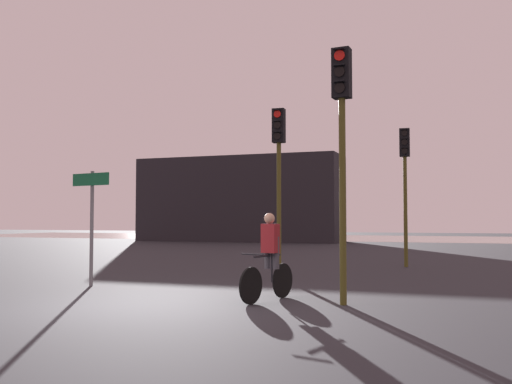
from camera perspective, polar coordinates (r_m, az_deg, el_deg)
ground_plane at (r=10.25m, az=-12.42°, el=-11.12°), size 120.00×120.00×0.00m
water_strip at (r=47.38m, az=13.28°, el=-4.53°), size 80.00×16.00×0.01m
distant_building at (r=39.83m, az=-1.65°, el=-0.76°), size 14.24×4.00×5.82m
traffic_light_center at (r=15.02m, az=2.29°, el=3.25°), size 0.33×0.34×4.43m
traffic_light_near_right at (r=10.33m, az=8.59°, el=6.55°), size 0.34×0.35×4.57m
traffic_light_far_right at (r=18.82m, az=14.67°, el=2.10°), size 0.33×0.35×4.42m
direction_sign_post at (r=13.43m, az=-16.15°, el=-1.83°), size 1.09×0.21×2.60m
cyclist at (r=10.64m, az=1.34°, el=-6.43°), size 0.60×1.66×1.62m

